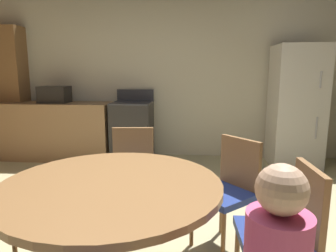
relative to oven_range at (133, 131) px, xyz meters
The scene contains 10 objects.
wall_back 1.09m from the oven_range, 38.19° to the left, with size 6.13×0.12×2.70m, color beige.
kitchen_counter 1.31m from the oven_range, behind, with size 1.91×0.60×0.90m, color #9E754C.
pantry_column 2.13m from the oven_range, behind, with size 0.44×0.36×2.10m, color olive.
oven_range is the anchor object (origin of this frame).
refrigerator 2.48m from the oven_range, ahead, with size 0.68×0.68×1.76m.
microwave 1.36m from the oven_range, behind, with size 0.44×0.32×0.26m, color black.
dining_table 3.00m from the oven_range, 80.23° to the right, with size 1.27×1.27×0.76m.
chair_north 2.01m from the oven_range, 78.19° to the right, with size 0.44×0.44×0.87m.
chair_northeast 2.61m from the oven_range, 61.41° to the right, with size 0.56×0.56×0.87m.
chair_east 3.28m from the oven_range, 62.79° to the right, with size 0.41×0.41×0.87m.
Camera 1 is at (0.47, -2.00, 1.38)m, focal length 31.86 mm.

